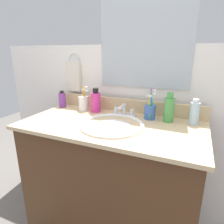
{
  "coord_description": "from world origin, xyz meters",
  "views": [
    {
      "loc": [
        0.43,
        -0.99,
        1.26
      ],
      "look_at": [
        0.01,
        0.0,
        0.92
      ],
      "focal_mm": 31.54,
      "sensor_mm": 36.0,
      "label": 1
    }
  ],
  "objects_px": {
    "bottle_cream_purple": "(62,100)",
    "bottle_toner_green": "(169,109)",
    "hand_towel": "(74,76)",
    "cup_white_ceramic": "(84,103)",
    "bottle_soap_pink": "(96,102)",
    "bottle_gel_clear": "(194,113)",
    "cup_blue_plastic": "(150,111)",
    "faucet": "(124,112)"
  },
  "relations": [
    {
      "from": "bottle_cream_purple",
      "to": "bottle_soap_pink",
      "type": "relative_size",
      "value": 0.74
    },
    {
      "from": "faucet",
      "to": "cup_blue_plastic",
      "type": "xyz_separation_m",
      "value": [
        0.17,
        0.01,
        0.02
      ]
    },
    {
      "from": "hand_towel",
      "to": "faucet",
      "type": "bearing_deg",
      "value": -15.4
    },
    {
      "from": "hand_towel",
      "to": "cup_white_ceramic",
      "type": "distance_m",
      "value": 0.25
    },
    {
      "from": "bottle_soap_pink",
      "to": "faucet",
      "type": "bearing_deg",
      "value": -3.18
    },
    {
      "from": "faucet",
      "to": "cup_blue_plastic",
      "type": "distance_m",
      "value": 0.17
    },
    {
      "from": "hand_towel",
      "to": "cup_white_ceramic",
      "type": "relative_size",
      "value": 1.25
    },
    {
      "from": "cup_blue_plastic",
      "to": "cup_white_ceramic",
      "type": "bearing_deg",
      "value": -179.95
    },
    {
      "from": "bottle_gel_clear",
      "to": "bottle_toner_green",
      "type": "distance_m",
      "value": 0.14
    },
    {
      "from": "bottle_cream_purple",
      "to": "bottle_toner_green",
      "type": "relative_size",
      "value": 0.7
    },
    {
      "from": "bottle_toner_green",
      "to": "cup_blue_plastic",
      "type": "height_order",
      "value": "cup_blue_plastic"
    },
    {
      "from": "bottle_soap_pink",
      "to": "cup_white_ceramic",
      "type": "distance_m",
      "value": 0.1
    },
    {
      "from": "faucet",
      "to": "bottle_soap_pink",
      "type": "xyz_separation_m",
      "value": [
        -0.21,
        0.01,
        0.04
      ]
    },
    {
      "from": "bottle_cream_purple",
      "to": "cup_white_ceramic",
      "type": "xyz_separation_m",
      "value": [
        0.19,
        -0.01,
        -0.0
      ]
    },
    {
      "from": "faucet",
      "to": "bottle_toner_green",
      "type": "xyz_separation_m",
      "value": [
        0.28,
        0.0,
        0.05
      ]
    },
    {
      "from": "cup_blue_plastic",
      "to": "bottle_soap_pink",
      "type": "bearing_deg",
      "value": 179.61
    },
    {
      "from": "hand_towel",
      "to": "bottle_gel_clear",
      "type": "relative_size",
      "value": 1.47
    },
    {
      "from": "bottle_gel_clear",
      "to": "bottle_cream_purple",
      "type": "height_order",
      "value": "bottle_gel_clear"
    },
    {
      "from": "cup_blue_plastic",
      "to": "faucet",
      "type": "bearing_deg",
      "value": -176.95
    },
    {
      "from": "cup_white_ceramic",
      "to": "bottle_cream_purple",
      "type": "bearing_deg",
      "value": 176.2
    },
    {
      "from": "cup_white_ceramic",
      "to": "faucet",
      "type": "bearing_deg",
      "value": -1.63
    },
    {
      "from": "hand_towel",
      "to": "bottle_toner_green",
      "type": "relative_size",
      "value": 1.25
    },
    {
      "from": "faucet",
      "to": "bottle_cream_purple",
      "type": "height_order",
      "value": "bottle_cream_purple"
    },
    {
      "from": "bottle_cream_purple",
      "to": "bottle_toner_green",
      "type": "xyz_separation_m",
      "value": [
        0.78,
        -0.02,
        0.02
      ]
    },
    {
      "from": "cup_blue_plastic",
      "to": "bottle_toner_green",
      "type": "bearing_deg",
      "value": -3.7
    },
    {
      "from": "bottle_soap_pink",
      "to": "bottle_cream_purple",
      "type": "bearing_deg",
      "value": 178.04
    },
    {
      "from": "hand_towel",
      "to": "cup_blue_plastic",
      "type": "bearing_deg",
      "value": -10.51
    },
    {
      "from": "bottle_cream_purple",
      "to": "bottle_toner_green",
      "type": "bearing_deg",
      "value": -1.45
    },
    {
      "from": "bottle_gel_clear",
      "to": "bottle_toner_green",
      "type": "bearing_deg",
      "value": -174.25
    },
    {
      "from": "cup_blue_plastic",
      "to": "cup_white_ceramic",
      "type": "height_order",
      "value": "cup_blue_plastic"
    },
    {
      "from": "bottle_gel_clear",
      "to": "cup_blue_plastic",
      "type": "relative_size",
      "value": 0.79
    },
    {
      "from": "bottle_gel_clear",
      "to": "cup_white_ceramic",
      "type": "xyz_separation_m",
      "value": [
        -0.73,
        -0.01,
        -0.02
      ]
    },
    {
      "from": "bottle_gel_clear",
      "to": "cup_white_ceramic",
      "type": "bearing_deg",
      "value": -179.43
    },
    {
      "from": "cup_white_ceramic",
      "to": "bottle_toner_green",
      "type": "bearing_deg",
      "value": -0.68
    },
    {
      "from": "bottle_soap_pink",
      "to": "bottle_toner_green",
      "type": "xyz_separation_m",
      "value": [
        0.49,
        -0.01,
        0.01
      ]
    },
    {
      "from": "bottle_cream_purple",
      "to": "cup_white_ceramic",
      "type": "height_order",
      "value": "cup_white_ceramic"
    },
    {
      "from": "hand_towel",
      "to": "cup_blue_plastic",
      "type": "height_order",
      "value": "hand_towel"
    },
    {
      "from": "hand_towel",
      "to": "cup_white_ceramic",
      "type": "xyz_separation_m",
      "value": [
        0.15,
        -0.12,
        -0.17
      ]
    },
    {
      "from": "cup_blue_plastic",
      "to": "cup_white_ceramic",
      "type": "xyz_separation_m",
      "value": [
        -0.47,
        -0.0,
        0.0
      ]
    },
    {
      "from": "hand_towel",
      "to": "bottle_soap_pink",
      "type": "xyz_separation_m",
      "value": [
        0.24,
        -0.11,
        -0.15
      ]
    },
    {
      "from": "bottle_toner_green",
      "to": "faucet",
      "type": "bearing_deg",
      "value": -179.66
    },
    {
      "from": "hand_towel",
      "to": "bottle_toner_green",
      "type": "distance_m",
      "value": 0.76
    }
  ]
}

